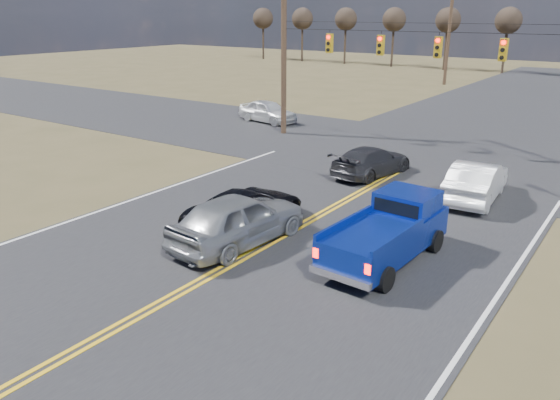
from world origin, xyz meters
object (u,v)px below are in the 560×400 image
Objects in this scene: black_suv at (246,208)px; white_car_queue at (476,181)px; pickup_truck at (389,232)px; cross_car_west at (268,111)px; dgrey_car_queue at (372,161)px; silver_suv at (238,219)px.

black_suv is 1.01× the size of white_car_queue.
pickup_truck is 5.10m from black_suv.
cross_car_west is (-10.30, 15.21, 0.08)m from black_suv.
dgrey_car_queue is at bearing -94.95° from black_suv.
cross_car_west reaches higher than dgrey_car_queue.
pickup_truck reaches higher than cross_car_west.
silver_suv is 1.05× the size of white_car_queue.
silver_suv reaches higher than dgrey_car_queue.
black_suv is at bearing 93.76° from dgrey_car_queue.
dgrey_car_queue is 13.18m from cross_car_west.
dgrey_car_queue is at bearing 122.37° from pickup_truck.
white_car_queue is at bearing -126.94° from black_suv.
cross_car_west is at bearing 139.00° from pickup_truck.
white_car_queue is at bearing -107.77° from cross_car_west.
white_car_queue is at bearing 89.33° from pickup_truck.
cross_car_west is (-15.85, 7.94, -0.04)m from white_car_queue.
silver_suv is at bearing 120.40° from black_suv.
black_suv is at bearing 48.02° from white_car_queue.
pickup_truck is 1.07× the size of black_suv.
pickup_truck is at bearing 128.35° from dgrey_car_queue.
pickup_truck is at bearing 81.55° from white_car_queue.
cross_car_west is (-15.38, 14.93, -0.17)m from pickup_truck.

